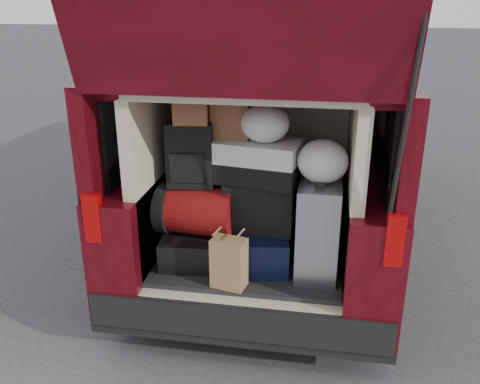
# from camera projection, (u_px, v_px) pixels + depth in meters

# --- Properties ---
(ground) EXTENTS (80.00, 80.00, 0.00)m
(ground) POSITION_uv_depth(u_px,v_px,m) (245.00, 341.00, 3.52)
(ground) COLOR #343436
(ground) RESTS_ON ground
(minivan) EXTENTS (1.90, 5.35, 2.77)m
(minivan) POSITION_uv_depth(u_px,v_px,m) (276.00, 144.00, 4.90)
(minivan) COLOR black
(minivan) RESTS_ON ground
(load_floor) EXTENTS (1.24, 1.05, 0.55)m
(load_floor) POSITION_uv_depth(u_px,v_px,m) (252.00, 286.00, 3.68)
(load_floor) COLOR black
(load_floor) RESTS_ON ground
(black_hardshell) EXTENTS (0.40, 0.53, 0.20)m
(black_hardshell) POSITION_uv_depth(u_px,v_px,m) (192.00, 245.00, 3.48)
(black_hardshell) COLOR black
(black_hardshell) RESTS_ON load_floor
(navy_hardshell) EXTENTS (0.52, 0.61, 0.24)m
(navy_hardshell) POSITION_uv_depth(u_px,v_px,m) (254.00, 244.00, 3.44)
(navy_hardshell) COLOR black
(navy_hardshell) RESTS_ON load_floor
(silver_roller) EXTENTS (0.26, 0.42, 0.62)m
(silver_roller) POSITION_uv_depth(u_px,v_px,m) (318.00, 229.00, 3.22)
(silver_roller) COLOR silver
(silver_roller) RESTS_ON load_floor
(kraft_bag) EXTENTS (0.23, 0.17, 0.32)m
(kraft_bag) POSITION_uv_depth(u_px,v_px,m) (229.00, 263.00, 3.12)
(kraft_bag) COLOR #A28149
(kraft_bag) RESTS_ON load_floor
(red_duffel) EXTENTS (0.53, 0.38, 0.33)m
(red_duffel) POSITION_uv_depth(u_px,v_px,m) (197.00, 210.00, 3.37)
(red_duffel) COLOR maroon
(red_duffel) RESTS_ON black_hardshell
(black_soft_case) EXTENTS (0.46, 0.28, 0.32)m
(black_soft_case) POSITION_uv_depth(u_px,v_px,m) (259.00, 205.00, 3.34)
(black_soft_case) COLOR black
(black_soft_case) RESTS_ON navy_hardshell
(backpack) EXTENTS (0.32, 0.21, 0.42)m
(backpack) POSITION_uv_depth(u_px,v_px,m) (190.00, 154.00, 3.27)
(backpack) COLOR black
(backpack) RESTS_ON red_duffel
(twotone_duffel) EXTENTS (0.65, 0.41, 0.27)m
(twotone_duffel) POSITION_uv_depth(u_px,v_px,m) (252.00, 161.00, 3.27)
(twotone_duffel) COLOR silver
(twotone_duffel) RESTS_ON black_soft_case
(grocery_sack_lower) EXTENTS (0.24, 0.20, 0.19)m
(grocery_sack_lower) POSITION_uv_depth(u_px,v_px,m) (191.00, 108.00, 3.14)
(grocery_sack_lower) COLOR brown
(grocery_sack_lower) RESTS_ON backpack
(grocery_sack_upper) EXTENTS (0.25, 0.21, 0.24)m
(grocery_sack_upper) POSITION_uv_depth(u_px,v_px,m) (231.00, 119.00, 3.25)
(grocery_sack_upper) COLOR brown
(grocery_sack_upper) RESTS_ON twotone_duffel
(plastic_bag_center) EXTENTS (0.32, 0.30, 0.24)m
(plastic_bag_center) POSITION_uv_depth(u_px,v_px,m) (265.00, 123.00, 3.13)
(plastic_bag_center) COLOR silver
(plastic_bag_center) RESTS_ON twotone_duffel
(plastic_bag_right) EXTENTS (0.34, 0.33, 0.27)m
(plastic_bag_right) POSITION_uv_depth(u_px,v_px,m) (323.00, 161.00, 3.07)
(plastic_bag_right) COLOR silver
(plastic_bag_right) RESTS_ON silver_roller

